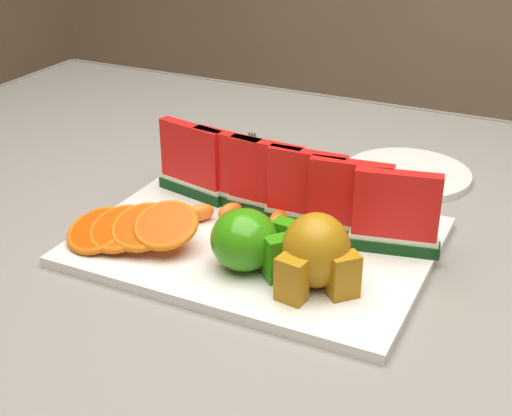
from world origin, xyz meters
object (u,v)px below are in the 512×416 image
side_plate (407,174)px  fork (228,155)px  platter (258,241)px  pear_cluster (316,253)px  apple_cluster (251,241)px

side_plate → fork: (-0.27, -0.04, -0.00)m
platter → side_plate: size_ratio=1.77×
platter → fork: 0.28m
fork → pear_cluster: bearing=-48.8°
pear_cluster → platter: bearing=145.6°
apple_cluster → fork: 0.35m
pear_cluster → fork: size_ratio=0.50×
platter → pear_cluster: bearing=-34.4°
apple_cluster → side_plate: 0.35m
apple_cluster → platter: bearing=109.4°
apple_cluster → side_plate: size_ratio=0.49×
side_plate → apple_cluster: bearing=-103.9°
pear_cluster → side_plate: pear_cluster is taller
fork → side_plate: bearing=9.3°
side_plate → fork: side_plate is taller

